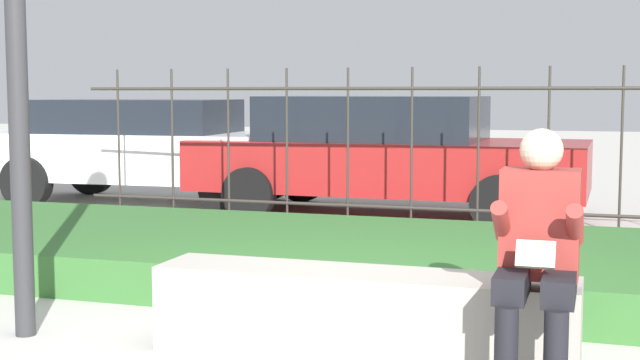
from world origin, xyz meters
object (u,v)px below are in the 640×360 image
car_parked_center (385,153)px  car_parked_left (149,147)px  stone_bench (362,320)px  person_seated_reader (538,249)px

car_parked_center → car_parked_left: bearing=178.7°
stone_bench → car_parked_left: car_parked_left is taller
person_seated_reader → car_parked_left: 8.06m
person_seated_reader → car_parked_center: car_parked_center is taller
stone_bench → car_parked_center: size_ratio=0.50×
car_parked_center → person_seated_reader: bearing=-68.8°
person_seated_reader → car_parked_center: (-2.18, 5.89, 0.04)m
car_parked_center → car_parked_left: (-3.19, 0.12, -0.01)m
stone_bench → car_parked_center: car_parked_center is taller
stone_bench → car_parked_left: 7.27m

